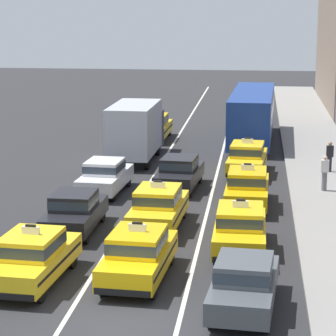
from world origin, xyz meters
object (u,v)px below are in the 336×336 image
sedan_left_second (75,211)px  sedan_center_third (179,172)px  taxi_right_second (240,228)px  pedestrian_mid_block (330,157)px  taxi_center_second (158,206)px  taxi_right_third (247,187)px  box_truck_left_fourth (137,129)px  taxi_right_fourth (247,158)px  taxi_center_nearest (138,254)px  sedan_right_nearest (244,282)px  taxi_left_fifth (154,126)px  pedestrian_near_crosswalk (325,173)px  bus_right_fifth (252,113)px  sedan_left_third (105,175)px  taxi_right_sixth (251,109)px  taxi_left_nearest (33,257)px

sedan_left_second → sedan_center_third: bearing=65.5°
taxi_right_second → pedestrian_mid_block: bearing=71.7°
taxi_center_second → taxi_right_third: (3.42, 3.60, 0.00)m
box_truck_left_fourth → taxi_right_fourth: box_truck_left_fourth is taller
taxi_right_second → pedestrian_mid_block: size_ratio=2.90×
taxi_center_nearest → taxi_right_third: same height
sedan_left_second → pedestrian_mid_block: pedestrian_mid_block is taller
sedan_left_second → sedan_right_nearest: 9.60m
taxi_left_fifth → taxi_right_second: size_ratio=1.01×
taxi_right_third → pedestrian_near_crosswalk: (3.53, 2.74, 0.11)m
sedan_center_third → taxi_center_nearest: bearing=-90.2°
taxi_left_fifth → bus_right_fifth: (6.30, 0.02, 0.94)m
taxi_right_fourth → sedan_right_nearest: bearing=-89.3°
sedan_left_third → bus_right_fifth: (6.66, 14.15, 0.97)m
taxi_right_third → taxi_right_sixth: bearing=90.4°
taxi_center_second → sedan_left_third: bearing=121.5°
sedan_left_second → taxi_right_sixth: bearing=77.6°
taxi_right_second → bus_right_fifth: bus_right_fifth is taller
pedestrian_near_crosswalk → sedan_left_second: bearing=-144.5°
sedan_left_third → taxi_right_third: bearing=-13.8°
sedan_left_second → sedan_left_third: same height
sedan_left_third → taxi_left_fifth: 14.13m
box_truck_left_fourth → sedan_center_third: box_truck_left_fourth is taller
taxi_center_nearest → taxi_center_second: same height
taxi_left_fifth → taxi_right_second: 22.69m
sedan_right_nearest → box_truck_left_fourth: bearing=107.4°
box_truck_left_fourth → taxi_right_third: (6.36, -9.25, -0.90)m
taxi_center_second → taxi_right_fourth: (3.31, 9.93, 0.00)m
taxi_right_fourth → taxi_right_sixth: bearing=90.2°
sedan_center_third → bus_right_fifth: size_ratio=0.39×
sedan_center_third → pedestrian_near_crosswalk: 6.80m
taxi_center_second → taxi_right_third: same height
taxi_center_second → sedan_right_nearest: size_ratio=1.05×
sedan_left_second → box_truck_left_fourth: size_ratio=0.62×
box_truck_left_fourth → sedan_right_nearest: 21.61m
taxi_center_second → taxi_right_sixth: 28.61m
sedan_left_third → taxi_right_sixth: taxi_right_sixth is taller
box_truck_left_fourth → taxi_center_nearest: 18.83m
box_truck_left_fourth → pedestrian_near_crosswalk: box_truck_left_fourth is taller
taxi_right_second → taxi_center_nearest: bearing=-134.4°
taxi_right_second → taxi_right_third: 6.08m
sedan_left_second → pedestrian_mid_block: 15.57m
taxi_right_fourth → pedestrian_mid_block: 4.26m
taxi_right_second → taxi_right_sixth: size_ratio=0.99×
taxi_right_second → taxi_left_fifth: bearing=105.7°
taxi_left_nearest → taxi_center_nearest: bearing=11.7°
box_truck_left_fourth → sedan_right_nearest: (6.47, -20.60, -0.93)m
taxi_left_fifth → sedan_right_nearest: (6.38, -27.11, -0.03)m
sedan_right_nearest → taxi_right_fourth: taxi_right_fourth is taller
taxi_right_fourth → bus_right_fifth: bearing=89.2°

